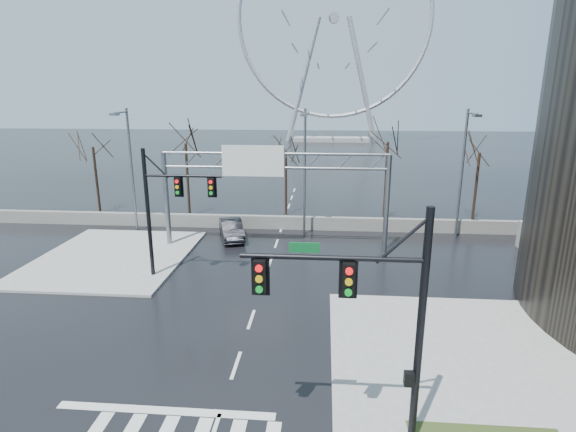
# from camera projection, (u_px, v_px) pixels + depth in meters

# --- Properties ---
(ground) EXTENTS (260.00, 260.00, 0.00)m
(ground) POSITION_uv_depth(u_px,v_px,m) (236.00, 365.00, 18.88)
(ground) COLOR black
(ground) RESTS_ON ground
(sidewalk_right_ext) EXTENTS (12.00, 10.00, 0.15)m
(sidewalk_right_ext) POSITION_uv_depth(u_px,v_px,m) (466.00, 348.00, 20.00)
(sidewalk_right_ext) COLOR gray
(sidewalk_right_ext) RESTS_ON ground
(sidewalk_far) EXTENTS (10.00, 12.00, 0.15)m
(sidewalk_far) POSITION_uv_depth(u_px,v_px,m) (114.00, 257.00, 31.27)
(sidewalk_far) COLOR gray
(sidewalk_far) RESTS_ON ground
(barrier_wall) EXTENTS (52.00, 0.50, 1.10)m
(barrier_wall) POSITION_uv_depth(u_px,v_px,m) (281.00, 222.00, 37.98)
(barrier_wall) COLOR slate
(barrier_wall) RESTS_ON ground
(signal_mast_near) EXTENTS (5.52, 0.41, 8.00)m
(signal_mast_near) POSITION_uv_depth(u_px,v_px,m) (376.00, 308.00, 13.32)
(signal_mast_near) COLOR black
(signal_mast_near) RESTS_ON ground
(signal_mast_far) EXTENTS (4.72, 0.41, 8.00)m
(signal_mast_far) POSITION_uv_depth(u_px,v_px,m) (165.00, 202.00, 26.70)
(signal_mast_far) COLOR black
(signal_mast_far) RESTS_ON ground
(sign_gantry) EXTENTS (16.36, 0.40, 7.60)m
(sign_gantry) POSITION_uv_depth(u_px,v_px,m) (269.00, 179.00, 31.95)
(sign_gantry) COLOR slate
(sign_gantry) RESTS_ON ground
(streetlight_left) EXTENTS (0.50, 2.55, 10.00)m
(streetlight_left) POSITION_uv_depth(u_px,v_px,m) (129.00, 161.00, 35.76)
(streetlight_left) COLOR slate
(streetlight_left) RESTS_ON ground
(streetlight_mid) EXTENTS (0.50, 2.55, 10.00)m
(streetlight_mid) POSITION_uv_depth(u_px,v_px,m) (305.00, 163.00, 34.66)
(streetlight_mid) COLOR slate
(streetlight_mid) RESTS_ON ground
(streetlight_right) EXTENTS (0.50, 2.55, 10.00)m
(streetlight_right) POSITION_uv_depth(u_px,v_px,m) (464.00, 165.00, 33.72)
(streetlight_right) COLOR slate
(streetlight_right) RESTS_ON ground
(tree_far_left) EXTENTS (3.50, 3.50, 7.00)m
(tree_far_left) POSITION_uv_depth(u_px,v_px,m) (94.00, 155.00, 41.92)
(tree_far_left) COLOR black
(tree_far_left) RESTS_ON ground
(tree_left) EXTENTS (3.75, 3.75, 7.50)m
(tree_left) POSITION_uv_depth(u_px,v_px,m) (186.00, 152.00, 40.63)
(tree_left) COLOR black
(tree_left) RESTS_ON ground
(tree_center) EXTENTS (3.25, 3.25, 6.50)m
(tree_center) POSITION_uv_depth(u_px,v_px,m) (286.00, 160.00, 41.10)
(tree_center) COLOR black
(tree_center) RESTS_ON ground
(tree_right) EXTENTS (3.90, 3.90, 7.80)m
(tree_right) POSITION_uv_depth(u_px,v_px,m) (387.00, 151.00, 39.16)
(tree_right) COLOR black
(tree_right) RESTS_ON ground
(tree_far_right) EXTENTS (3.40, 3.40, 6.80)m
(tree_far_right) POSITION_uv_depth(u_px,v_px,m) (479.00, 161.00, 39.22)
(tree_far_right) COLOR black
(tree_far_right) RESTS_ON ground
(ferris_wheel) EXTENTS (45.00, 6.00, 50.91)m
(ferris_wheel) POSITION_uv_depth(u_px,v_px,m) (334.00, 27.00, 103.06)
(ferris_wheel) COLOR gray
(ferris_wheel) RESTS_ON ground
(car) EXTENTS (2.98, 4.90, 1.53)m
(car) POSITION_uv_depth(u_px,v_px,m) (232.00, 229.00, 35.32)
(car) COLOR black
(car) RESTS_ON ground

